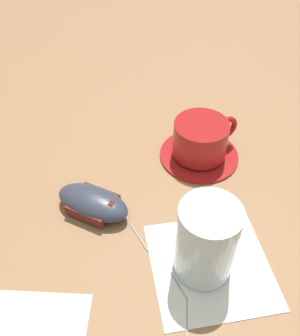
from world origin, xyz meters
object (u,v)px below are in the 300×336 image
saucer (199,154)px  computer_mouse (93,202)px  drinking_glass (206,241)px  coffee_cup (201,138)px

saucer → computer_mouse: size_ratio=1.08×
saucer → drinking_glass: drinking_glass is taller
coffee_cup → computer_mouse: bearing=22.9°
coffee_cup → drinking_glass: bearing=72.9°
computer_mouse → drinking_glass: (-0.13, 0.13, 0.04)m
saucer → coffee_cup: bearing=-129.1°
drinking_glass → computer_mouse: bearing=-44.6°
drinking_glass → saucer: bearing=-106.9°
computer_mouse → drinking_glass: bearing=135.4°
coffee_cup → saucer: bearing=50.9°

